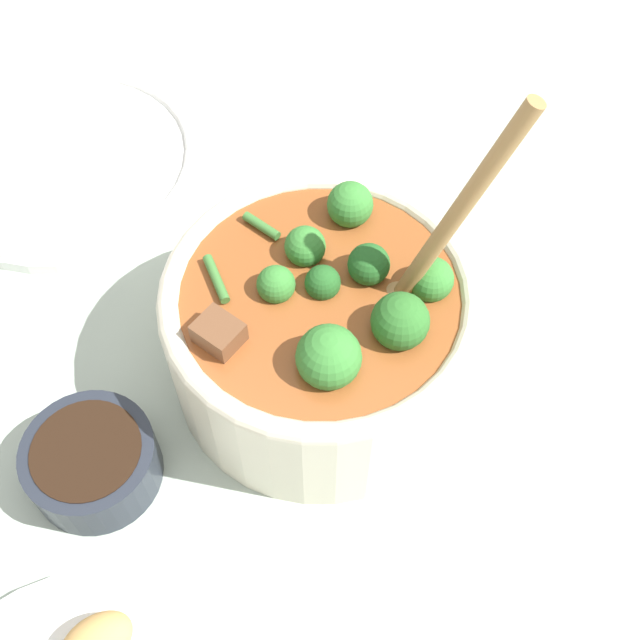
{
  "coord_description": "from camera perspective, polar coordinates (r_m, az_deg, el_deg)",
  "views": [
    {
      "loc": [
        -0.09,
        0.31,
        0.56
      ],
      "look_at": [
        0.0,
        0.0,
        0.07
      ],
      "focal_mm": 45.0,
      "sensor_mm": 36.0,
      "label": 1
    }
  ],
  "objects": [
    {
      "name": "empty_plate",
      "position": [
        0.81,
        -17.46,
        10.71
      ],
      "size": [
        0.26,
        0.26,
        0.02
      ],
      "color": "white",
      "rests_on": "ground_plane"
    },
    {
      "name": "stew_bowl",
      "position": [
        0.59,
        0.1,
        -0.45
      ],
      "size": [
        0.23,
        0.23,
        0.28
      ],
      "color": "beige",
      "rests_on": "ground_plane"
    },
    {
      "name": "condiment_bowl",
      "position": [
        0.61,
        -15.92,
        -9.6
      ],
      "size": [
        0.1,
        0.1,
        0.04
      ],
      "color": "#232833",
      "rests_on": "ground_plane"
    },
    {
      "name": "ground_plane",
      "position": [
        0.65,
        -0.0,
        -3.51
      ],
      "size": [
        4.0,
        4.0,
        0.0
      ],
      "primitive_type": "plane",
      "color": "#ADBCAD"
    }
  ]
}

